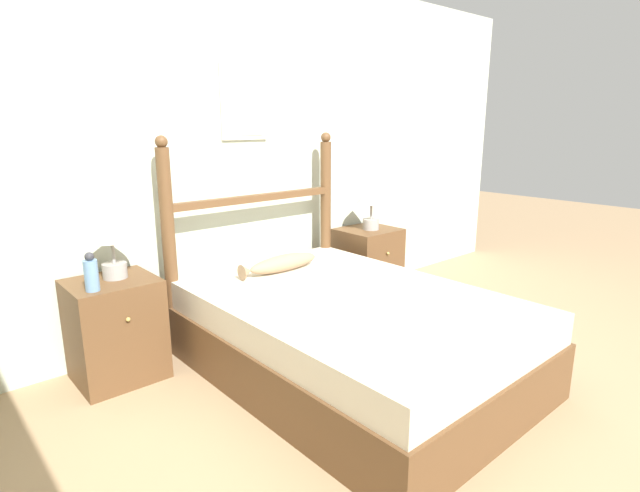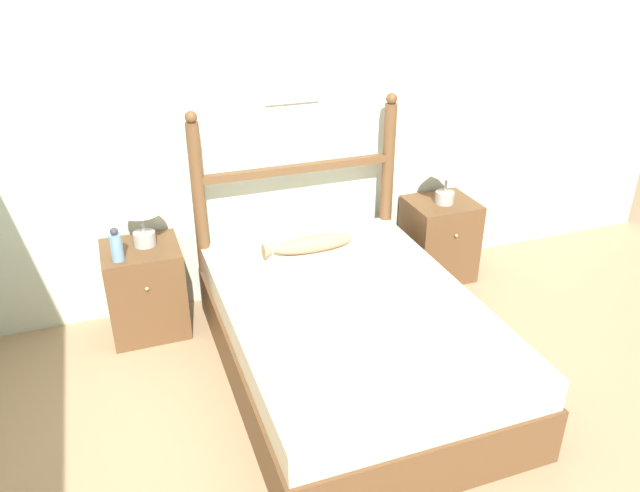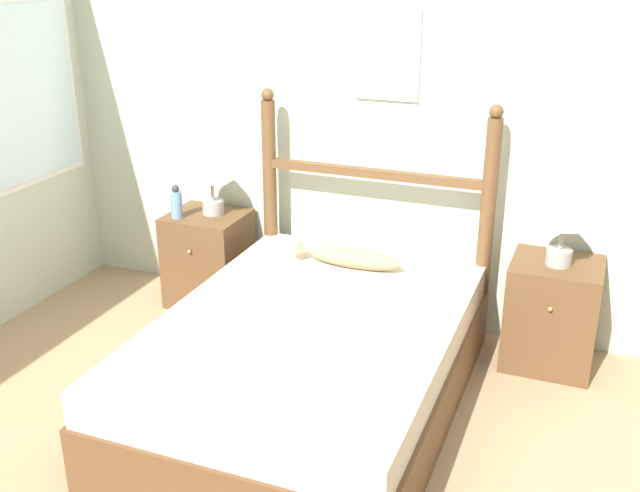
{
  "view_description": "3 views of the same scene",
  "coord_description": "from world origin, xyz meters",
  "views": [
    {
      "loc": [
        -1.95,
        -1.38,
        1.49
      ],
      "look_at": [
        0.11,
        0.96,
        0.71
      ],
      "focal_mm": 28.0,
      "sensor_mm": 36.0,
      "label": 1
    },
    {
      "loc": [
        -1.18,
        -2.17,
        2.38
      ],
      "look_at": [
        -0.02,
        1.01,
        0.65
      ],
      "focal_mm": 35.0,
      "sensor_mm": 36.0,
      "label": 2
    },
    {
      "loc": [
        1.26,
        -2.43,
        2.17
      ],
      "look_at": [
        -0.06,
        0.89,
        0.75
      ],
      "focal_mm": 42.0,
      "sensor_mm": 36.0,
      "label": 3
    }
  ],
  "objects": [
    {
      "name": "nightstand_left",
      "position": [
        -1.06,
        1.46,
        0.3
      ],
      "size": [
        0.48,
        0.45,
        0.61
      ],
      "color": "brown",
      "rests_on": "ground_plane"
    },
    {
      "name": "bed",
      "position": [
        0.02,
        0.58,
        0.25
      ],
      "size": [
        1.41,
        2.02,
        0.5
      ],
      "color": "brown",
      "rests_on": "ground_plane"
    },
    {
      "name": "fish_pillow",
      "position": [
        -0.01,
        1.23,
        0.56
      ],
      "size": [
        0.61,
        0.12,
        0.11
      ],
      "color": "#997A5B",
      "rests_on": "bed"
    },
    {
      "name": "table_lamp_right",
      "position": [
        1.09,
        1.43,
        0.87
      ],
      "size": [
        0.25,
        0.25,
        0.38
      ],
      "color": "gray",
      "rests_on": "nightstand_right"
    },
    {
      "name": "ground_plane",
      "position": [
        0.0,
        0.0,
        0.0
      ],
      "size": [
        16.0,
        16.0,
        0.0
      ],
      "primitive_type": "plane",
      "color": "#9E7F5B"
    },
    {
      "name": "table_lamp_left",
      "position": [
        -1.02,
        1.48,
        0.87
      ],
      "size": [
        0.25,
        0.25,
        0.38
      ],
      "color": "gray",
      "rests_on": "nightstand_left"
    },
    {
      "name": "wall_back",
      "position": [
        0.0,
        1.73,
        1.28
      ],
      "size": [
        6.4,
        0.08,
        2.55
      ],
      "color": "beige",
      "rests_on": "ground_plane"
    },
    {
      "name": "headboard",
      "position": [
        0.02,
        1.55,
        0.74
      ],
      "size": [
        1.41,
        0.08,
        1.41
      ],
      "color": "brown",
      "rests_on": "ground_plane"
    },
    {
      "name": "nightstand_right",
      "position": [
        1.09,
        1.46,
        0.3
      ],
      "size": [
        0.48,
        0.45,
        0.61
      ],
      "color": "brown",
      "rests_on": "ground_plane"
    },
    {
      "name": "bottle",
      "position": [
        -1.19,
        1.33,
        0.7
      ],
      "size": [
        0.07,
        0.07,
        0.21
      ],
      "color": "#668CB2",
      "rests_on": "nightstand_left"
    }
  ]
}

